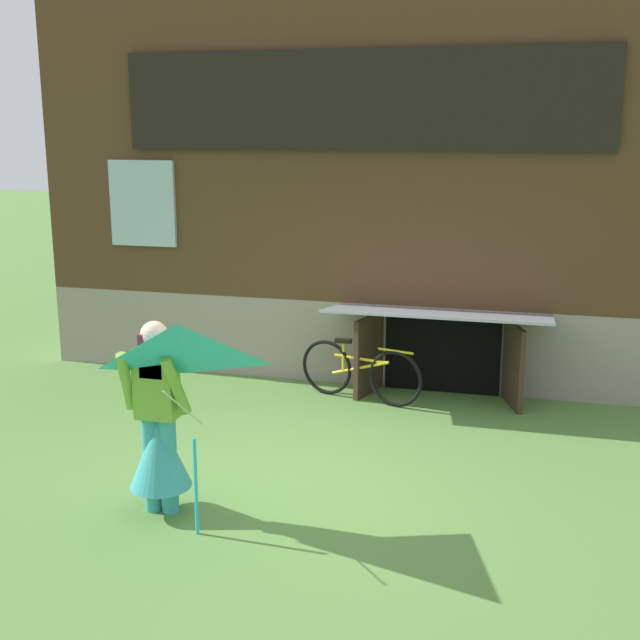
{
  "coord_description": "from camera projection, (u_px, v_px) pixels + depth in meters",
  "views": [
    {
      "loc": [
        2.11,
        -6.73,
        3.19
      ],
      "look_at": [
        0.1,
        0.86,
        1.33
      ],
      "focal_mm": 46.1,
      "sensor_mm": 36.0,
      "label": 1
    }
  ],
  "objects": [
    {
      "name": "kite",
      "position": [
        179.0,
        385.0,
        6.01
      ],
      "size": [
        1.21,
        1.23,
        1.65
      ],
      "color": "#2DB2CC",
      "rests_on": "ground_plane"
    },
    {
      "name": "person",
      "position": [
        159.0,
        433.0,
        6.82
      ],
      "size": [
        0.61,
        0.53,
        1.66
      ],
      "rotation": [
        0.0,
        0.0,
        0.27
      ],
      "color": "teal",
      "rests_on": "ground_plane"
    },
    {
      "name": "bicycle_yellow",
      "position": [
        360.0,
        372.0,
        9.73
      ],
      "size": [
        1.55,
        0.47,
        0.73
      ],
      "rotation": [
        0.0,
        0.0,
        -0.27
      ],
      "color": "black",
      "rests_on": "ground_plane"
    },
    {
      "name": "ground_plane",
      "position": [
        286.0,
        480.0,
        7.59
      ],
      "size": [
        60.0,
        60.0,
        0.0
      ],
      "primitive_type": "plane",
      "color": "#56843D"
    },
    {
      "name": "log_house",
      "position": [
        394.0,
        175.0,
        12.18
      ],
      "size": [
        8.42,
        6.1,
        4.95
      ],
      "color": "gray",
      "rests_on": "ground_plane"
    }
  ]
}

